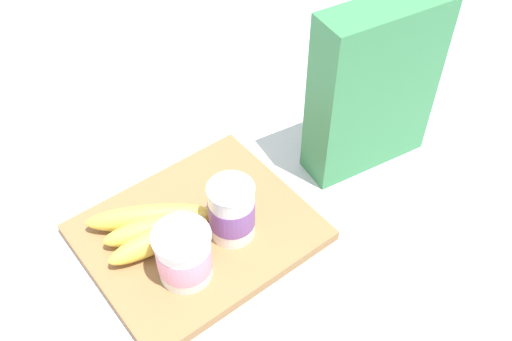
# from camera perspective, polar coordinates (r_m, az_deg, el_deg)

# --- Properties ---
(ground_plane) EXTENTS (2.40, 2.40, 0.00)m
(ground_plane) POSITION_cam_1_polar(r_m,az_deg,el_deg) (0.84, -5.64, -6.35)
(ground_plane) COLOR silver
(cutting_board) EXTENTS (0.30, 0.25, 0.02)m
(cutting_board) POSITION_cam_1_polar(r_m,az_deg,el_deg) (0.83, -5.68, -6.01)
(cutting_board) COLOR olive
(cutting_board) RESTS_ON ground_plane
(cereal_box) EXTENTS (0.20, 0.09, 0.27)m
(cereal_box) POSITION_cam_1_polar(r_m,az_deg,el_deg) (0.87, 11.39, 7.84)
(cereal_box) COLOR #38844C
(cereal_box) RESTS_ON ground_plane
(yogurt_cup_front) EXTENTS (0.06, 0.06, 0.09)m
(yogurt_cup_front) POSITION_cam_1_polar(r_m,az_deg,el_deg) (0.78, -2.39, -3.95)
(yogurt_cup_front) COLOR white
(yogurt_cup_front) RESTS_ON cutting_board
(yogurt_cup_back) EXTENTS (0.07, 0.07, 0.08)m
(yogurt_cup_back) POSITION_cam_1_polar(r_m,az_deg,el_deg) (0.75, -7.05, -8.15)
(yogurt_cup_back) COLOR white
(yogurt_cup_back) RESTS_ON cutting_board
(banana_bunch) EXTENTS (0.16, 0.12, 0.04)m
(banana_bunch) POSITION_cam_1_polar(r_m,az_deg,el_deg) (0.81, -9.68, -5.41)
(banana_bunch) COLOR yellow
(banana_bunch) RESTS_ON cutting_board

